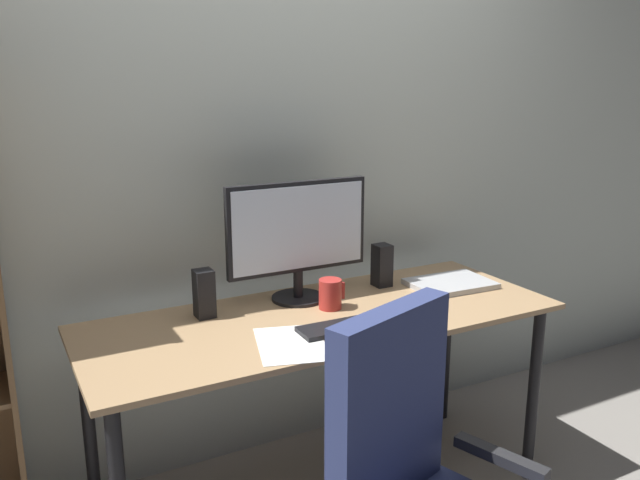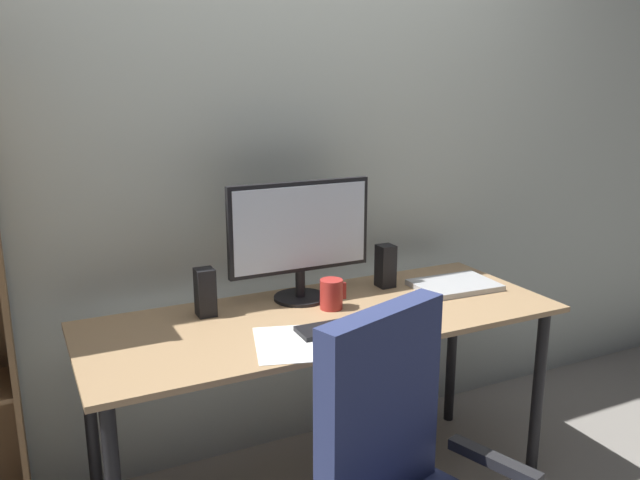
{
  "view_description": "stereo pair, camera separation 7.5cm",
  "coord_description": "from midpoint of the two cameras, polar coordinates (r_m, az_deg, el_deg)",
  "views": [
    {
      "loc": [
        -1.02,
        -1.88,
        1.55
      ],
      "look_at": [
        -0.04,
        -0.04,
        1.03
      ],
      "focal_mm": 36.21,
      "sensor_mm": 36.0,
      "label": 1
    },
    {
      "loc": [
        -0.96,
        -1.92,
        1.55
      ],
      "look_at": [
        -0.04,
        -0.04,
        1.03
      ],
      "focal_mm": 36.21,
      "sensor_mm": 36.0,
      "label": 2
    }
  ],
  "objects": [
    {
      "name": "monitor",
      "position": [
        2.37,
        -0.87,
        0.61
      ],
      "size": [
        0.55,
        0.2,
        0.45
      ],
      "color": "black",
      "rests_on": "desk"
    },
    {
      "name": "speaker_right",
      "position": [
        2.58,
        6.64,
        -2.3
      ],
      "size": [
        0.06,
        0.07,
        0.17
      ],
      "primitive_type": "cube",
      "color": "black",
      "rests_on": "desk"
    },
    {
      "name": "keyboard",
      "position": [
        2.15,
        2.8,
        -7.74
      ],
      "size": [
        0.29,
        0.12,
        0.02
      ],
      "primitive_type": "cube",
      "rotation": [
        0.0,
        0.0,
        -0.03
      ],
      "color": "black",
      "rests_on": "desk"
    },
    {
      "name": "speaker_left",
      "position": [
        2.28,
        -9.18,
        -4.59
      ],
      "size": [
        0.06,
        0.07,
        0.17
      ],
      "primitive_type": "cube",
      "color": "black",
      "rests_on": "desk"
    },
    {
      "name": "coffee_mug",
      "position": [
        2.33,
        1.95,
        -4.8
      ],
      "size": [
        0.1,
        0.08,
        0.11
      ],
      "color": "#B72D28",
      "rests_on": "desk"
    },
    {
      "name": "desk",
      "position": [
        2.32,
        1.31,
        -8.56
      ],
      "size": [
        1.68,
        0.65,
        0.74
      ],
      "color": "tan",
      "rests_on": "ground"
    },
    {
      "name": "mouse",
      "position": [
        2.24,
        7.32,
        -6.76
      ],
      "size": [
        0.08,
        0.11,
        0.03
      ],
      "primitive_type": "cube",
      "rotation": [
        0.0,
        0.0,
        -0.22
      ],
      "color": "black",
      "rests_on": "desk"
    },
    {
      "name": "paper_sheet",
      "position": [
        2.05,
        -1.7,
        -9.14
      ],
      "size": [
        0.29,
        0.34,
        0.0
      ],
      "primitive_type": "cube",
      "rotation": [
        0.0,
        0.0,
        -0.29
      ],
      "color": "white",
      "rests_on": "desk"
    },
    {
      "name": "laptop",
      "position": [
        2.63,
        12.61,
        -3.92
      ],
      "size": [
        0.33,
        0.25,
        0.02
      ],
      "primitive_type": "cube",
      "rotation": [
        0.0,
        0.0,
        -0.05
      ],
      "color": "#B7BABC",
      "rests_on": "desk"
    },
    {
      "name": "back_wall",
      "position": [
        2.6,
        -3.68,
        8.6
      ],
      "size": [
        6.4,
        0.1,
        2.6
      ],
      "primitive_type": "cube",
      "color": "beige",
      "rests_on": "ground"
    }
  ]
}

